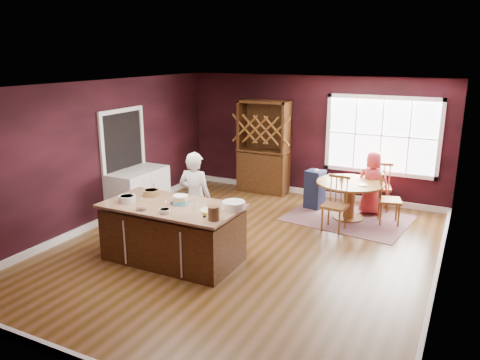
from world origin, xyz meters
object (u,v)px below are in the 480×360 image
Objects in this scene: hutch at (264,147)px; chair_east at (390,198)px; seated_woman at (372,183)px; washer at (129,197)px; kitchen_island at (173,234)px; dining_table at (350,193)px; chair_north at (380,185)px; toddler at (319,171)px; layer_cake at (180,200)px; chair_south at (335,204)px; high_chair at (315,188)px; baker at (195,198)px; dryer at (149,189)px.

chair_east is at bearing -16.12° from hutch.
washer is (-4.15, -2.50, -0.18)m from seated_woman.
kitchen_island is at bearing -86.31° from hutch.
dining_table is 0.76m from chair_east.
toddler is at bearing 6.80° from chair_north.
layer_cake reaches higher than chair_south.
baker is at bearing -104.62° from high_chair.
hutch reaches higher than layer_cake.
toddler is (-0.66, 1.09, 0.30)m from chair_south.
hutch is (-1.52, 0.60, 0.26)m from toddler.
layer_cake is 0.25× the size of seated_woman.
kitchen_island is at bearing -135.55° from layer_cake.
hutch is (-3.02, 0.87, 0.56)m from chair_east.
hutch reaches higher than seated_woman.
layer_cake reaches higher than dryer.
kitchen_island is at bearing 48.63° from seated_woman.
high_chair is at bearing -166.01° from toddler.
seated_woman is at bearing 57.38° from kitchen_island.
dining_table is 0.81× the size of baker.
layer_cake reaches higher than kitchen_island.
kitchen_island is at bearing 90.12° from baker.
dining_table is 3.15m from baker.
seated_woman is 1.18m from high_chair.
high_chair is (1.19, 3.47, -0.02)m from kitchen_island.
high_chair is at bearing 6.46° from chair_north.
seated_woman is (-0.10, -0.29, 0.11)m from chair_north.
chair_north is 1.33m from high_chair.
baker reaches higher than dryer.
layer_cake reaches higher than dining_table.
chair_north is 0.83× the size of seated_woman.
dining_table is 1.21× the size of chair_north.
chair_north reaches higher than kitchen_island.
seated_woman is 4.98× the size of toddler.
baker reaches higher than washer.
toddler reaches higher than washer.
washer is at bearing -156.56° from chair_south.
chair_north is at bearing 8.58° from chair_east.
dryer is at bearing 12.69° from chair_north.
kitchen_island is 1.34× the size of baker.
chair_north is at bearing 26.91° from dryer.
toddler is at bearing 71.21° from layer_cake.
high_chair is (-1.14, -0.17, -0.22)m from seated_woman.
chair_east is (2.66, 3.11, -0.47)m from layer_cake.
chair_north reaches higher than high_chair.
seated_woman reaches higher than toddler.
toddler is at bearing -120.47° from baker.
hutch reaches higher than chair_east.
baker is at bearing -11.80° from washer.
chair_east is 0.80m from chair_north.
kitchen_island reaches higher than high_chair.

